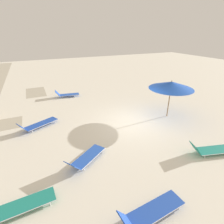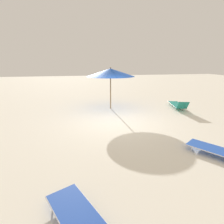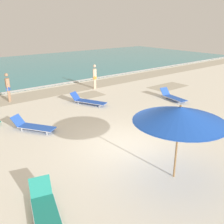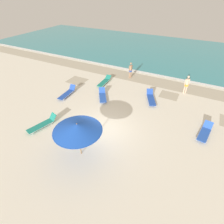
% 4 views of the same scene
% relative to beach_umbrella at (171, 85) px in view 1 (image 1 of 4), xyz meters
% --- Properties ---
extents(ground_plane, '(60.00, 60.00, 0.16)m').
position_rel_beach_umbrella_xyz_m(ground_plane, '(0.16, 2.49, -2.20)').
color(ground_plane, silver).
extents(beach_umbrella, '(2.77, 2.77, 2.42)m').
position_rel_beach_umbrella_xyz_m(beach_umbrella, '(0.00, 0.00, 0.00)').
color(beach_umbrella, olive).
rests_on(beach_umbrella, ground_plane).
extents(sun_lounger_under_umbrella, '(0.90, 2.03, 0.61)m').
position_rel_beach_umbrella_xyz_m(sun_lounger_under_umbrella, '(6.58, 5.33, -1.90)').
color(sun_lounger_under_umbrella, blue).
rests_on(sun_lounger_under_umbrella, ground_plane).
extents(sun_lounger_beside_umbrella, '(0.73, 2.41, 0.47)m').
position_rel_beach_umbrella_xyz_m(sun_lounger_beside_umbrella, '(-3.44, 8.94, -1.92)').
color(sun_lounger_beside_umbrella, '#1E8475').
rests_on(sun_lounger_beside_umbrella, ground_plane).
extents(sun_lounger_near_water_left, '(0.77, 2.27, 0.62)m').
position_rel_beach_umbrella_xyz_m(sun_lounger_near_water_left, '(-5.32, 5.20, -1.90)').
color(sun_lounger_near_water_left, blue).
rests_on(sun_lounger_near_water_left, ground_plane).
extents(sun_lounger_near_water_right, '(1.17, 2.30, 0.62)m').
position_rel_beach_umbrella_xyz_m(sun_lounger_near_water_right, '(-3.98, 0.79, -1.90)').
color(sun_lounger_near_water_right, '#1E8475').
rests_on(sun_lounger_near_water_right, ground_plane).
extents(sun_lounger_mid_beach_solo, '(1.63, 2.02, 0.61)m').
position_rel_beach_umbrella_xyz_m(sun_lounger_mid_beach_solo, '(-2.12, 6.28, -1.90)').
color(sun_lounger_mid_beach_solo, blue).
rests_on(sun_lounger_mid_beach_solo, ground_plane).
extents(sun_lounger_mid_beach_pair_a, '(1.50, 2.29, 0.62)m').
position_rel_beach_umbrella_xyz_m(sun_lounger_mid_beach_pair_a, '(1.93, 7.95, -1.90)').
color(sun_lounger_mid_beach_pair_a, blue).
rests_on(sun_lounger_mid_beach_pair_a, ground_plane).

